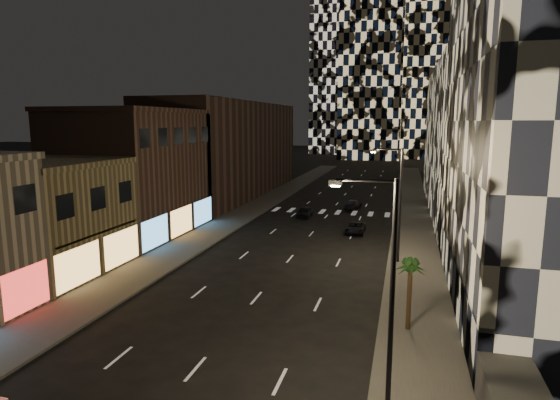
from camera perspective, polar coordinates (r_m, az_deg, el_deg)
The scene contains 15 objects.
sidewalk_left at distance 61.13m, azimuth -3.17°, elevation -0.92°, with size 4.00×120.00×0.15m, color #47443F.
sidewalk_right at distance 58.16m, azimuth 15.91°, elevation -1.82°, with size 4.00×120.00×0.15m, color #47443F.
curb_left at distance 60.52m, azimuth -1.28°, elevation -1.02°, with size 0.20×120.00×0.15m, color #4C4C47.
curb_right at distance 58.16m, azimuth 13.84°, elevation -1.73°, with size 0.20×120.00×0.15m, color #4C4C47.
retail_tan at distance 38.85m, azimuth -27.09°, elevation -2.14°, with size 10.00×10.00×8.00m, color #867650.
retail_brown at distance 48.40m, azimuth -17.37°, elevation 2.99°, with size 10.00×15.00×12.00m, color #4D352B.
retail_filler_left at distance 72.02m, azimuth -6.04°, elevation 6.17°, with size 10.00×40.00×14.00m, color #4D352B.
midrise_base at distance 33.20m, azimuth 20.51°, elevation -7.99°, with size 0.60×25.00×3.00m, color #383838.
midrise_filler_right at distance 65.08m, azimuth 25.09°, elevation 6.74°, with size 16.00×40.00×18.00m, color #232326.
streetlight_near at distance 18.05m, azimuth 12.79°, elevation -9.45°, with size 2.55×0.25×9.00m.
streetlight_far at distance 37.54m, azimuth 14.10°, elevation 0.36°, with size 2.55×0.25×9.00m.
car_dark_midlane at distance 55.37m, azimuth 3.02°, elevation -1.46°, with size 1.44×3.58×1.22m, color black.
car_dark_oncoming at distance 61.25m, azimuth 8.91°, elevation -0.52°, with size 1.65×4.05×1.18m, color black.
car_dark_rightlane at distance 47.81m, azimuth 9.16°, elevation -3.41°, with size 1.82×3.94×1.10m, color black.
palm_tree at distance 25.84m, azimuth 15.61°, elevation -8.34°, with size 1.98×1.99×3.91m.
Camera 1 is at (8.87, -7.09, 11.15)m, focal length 30.00 mm.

